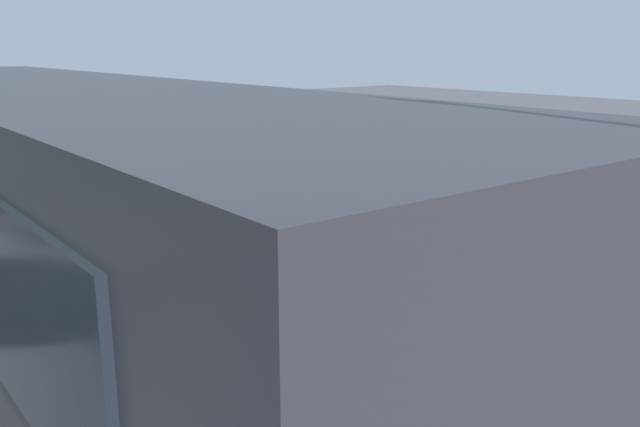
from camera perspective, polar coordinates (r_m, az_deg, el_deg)
The scene contains 12 objects.
ground_plane at distance 9.40m, azimuth 6.25°, elevation -8.29°, with size 80.00×80.00×0.00m, color #424247.
tour_bus at distance 7.15m, azimuth -21.11°, elevation -2.46°, with size 11.36×2.80×3.25m.
spectator_far_left at distance 7.66m, azimuth 2.97°, elevation -5.14°, with size 0.57×0.38×1.75m.
spectator_left at distance 8.53m, azimuth -2.12°, elevation -2.86°, with size 0.58×0.33×1.80m.
spectator_centre at distance 9.18m, azimuth -7.61°, elevation -1.64°, with size 0.57×0.39×1.82m.
spectator_right at distance 10.29m, azimuth -10.53°, elevation -0.20°, with size 0.58×0.37×1.79m.
parked_motorcycle_silver at distance 6.31m, azimuth 9.39°, elevation -15.40°, with size 2.05×0.58×0.99m.
stunt_motorcycle at distance 12.92m, azimuth 1.57°, elevation 2.68°, with size 2.02×0.58×1.71m.
traffic_cone at distance 11.18m, azimuth 10.70°, elevation -3.12°, with size 0.34×0.34×0.63m.
bay_line_b at distance 9.47m, azimuth 17.61°, elevation -8.71°, with size 0.27×4.08×0.01m.
bay_line_c at distance 10.88m, azimuth 6.75°, elevation -5.11°, with size 0.28×4.36×0.01m.
bay_line_d at distance 12.62m, azimuth -1.28°, elevation -2.29°, with size 0.29×4.52×0.01m.
Camera 1 is at (-6.04, 6.25, 3.57)m, focal length 37.25 mm.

